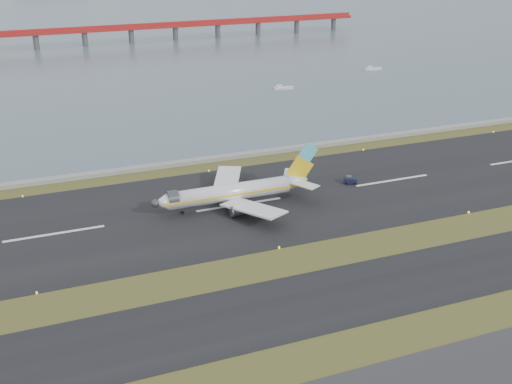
% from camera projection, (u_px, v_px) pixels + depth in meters
% --- Properties ---
extents(ground, '(1000.00, 1000.00, 0.00)m').
position_uv_depth(ground, '(295.00, 266.00, 117.96)').
color(ground, '#354217').
rests_on(ground, ground).
extents(taxiway_strip, '(1000.00, 18.00, 0.10)m').
position_uv_depth(taxiway_strip, '(325.00, 299.00, 107.65)').
color(taxiway_strip, black).
rests_on(taxiway_strip, ground).
extents(runway_strip, '(1000.00, 45.00, 0.10)m').
position_uv_depth(runway_strip, '(239.00, 205.00, 143.68)').
color(runway_strip, black).
rests_on(runway_strip, ground).
extents(seawall, '(1000.00, 2.50, 1.00)m').
position_uv_depth(seawall, '(200.00, 160.00, 169.24)').
color(seawall, gray).
rests_on(seawall, ground).
extents(bay_water, '(1400.00, 800.00, 1.30)m').
position_uv_depth(bay_water, '(54.00, 2.00, 512.56)').
color(bay_water, '#4B5E6B').
rests_on(bay_water, ground).
extents(red_pier, '(260.00, 5.00, 10.20)m').
position_uv_depth(red_pier, '(131.00, 29.00, 336.36)').
color(red_pier, '#AB1F1D').
rests_on(red_pier, ground).
extents(airliner, '(38.52, 32.89, 12.80)m').
position_uv_depth(airliner, '(236.00, 191.00, 142.00)').
color(airliner, white).
rests_on(airliner, ground).
extents(pushback_tug, '(3.49, 2.84, 1.96)m').
position_uv_depth(pushback_tug, '(350.00, 180.00, 155.14)').
color(pushback_tug, black).
rests_on(pushback_tug, ground).
extents(workboat_near, '(7.74, 3.67, 1.81)m').
position_uv_depth(workboat_near, '(283.00, 88.00, 243.73)').
color(workboat_near, silver).
rests_on(workboat_near, ground).
extents(workboat_far, '(7.71, 3.53, 1.80)m').
position_uv_depth(workboat_far, '(372.00, 69.00, 275.65)').
color(workboat_far, silver).
rests_on(workboat_far, ground).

